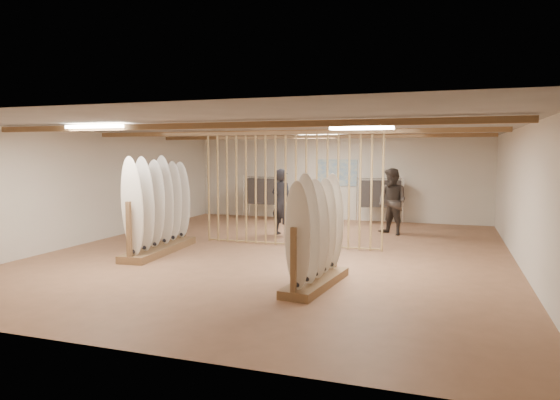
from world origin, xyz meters
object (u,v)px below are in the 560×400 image
(clothing_rack_a, at_px, (265,191))
(rack_right, at_px, (316,249))
(clothing_rack_b, at_px, (380,194))
(shopper_a, at_px, (282,198))
(shopper_b, at_px, (392,197))
(rack_left, at_px, (159,221))

(clothing_rack_a, bearing_deg, rack_right, -57.32)
(clothing_rack_b, xyz_separation_m, shopper_a, (-2.26, -3.10, 0.07))
(shopper_b, bearing_deg, clothing_rack_a, -165.74)
(shopper_a, height_order, shopper_b, shopper_b)
(shopper_a, bearing_deg, clothing_rack_b, -107.22)
(rack_left, distance_m, shopper_a, 3.73)
(clothing_rack_a, relative_size, shopper_a, 0.73)
(rack_left, height_order, shopper_a, rack_left)
(shopper_b, bearing_deg, shopper_a, -124.67)
(rack_right, bearing_deg, shopper_a, 121.31)
(rack_right, xyz_separation_m, shopper_a, (-2.26, 4.91, 0.39))
(shopper_a, bearing_deg, clothing_rack_a, -42.03)
(shopper_b, bearing_deg, clothing_rack_b, 142.17)
(clothing_rack_a, distance_m, shopper_b, 4.73)
(shopper_a, relative_size, shopper_b, 0.99)
(clothing_rack_a, distance_m, shopper_a, 3.15)
(clothing_rack_a, bearing_deg, rack_left, -86.73)
(rack_left, height_order, rack_right, rack_left)
(clothing_rack_b, relative_size, shopper_a, 0.72)
(rack_left, bearing_deg, rack_right, -26.84)
(rack_left, xyz_separation_m, rack_right, (4.11, -1.68, -0.09))
(clothing_rack_b, bearing_deg, shopper_a, -144.88)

